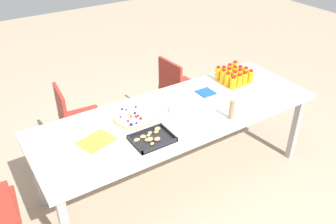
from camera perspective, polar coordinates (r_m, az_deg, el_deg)
The scene contains 26 objects.
ground_plane at distance 3.57m, azimuth 1.40°, elevation -10.41°, with size 12.00×12.00×0.00m, color tan.
party_table at distance 3.14m, azimuth 1.57°, elevation -0.96°, with size 2.52×0.88×0.76m.
chair_near_right at distance 3.62m, azimuth -14.44°, elevation -0.84°, with size 0.44×0.44×0.83m.
chair_near_left at distance 4.07m, azimuth 1.61°, elevation 4.16°, with size 0.44×0.44×0.83m.
juice_bottle_0 at distance 3.78m, azimuth 10.52°, elevation 6.84°, with size 0.06×0.06×0.15m.
juice_bottle_1 at distance 3.72m, azimuth 9.73°, elevation 6.48°, with size 0.06×0.06×0.14m.
juice_bottle_2 at distance 3.69m, azimuth 8.81°, elevation 6.20°, with size 0.06×0.06×0.13m.
juice_bottle_3 at distance 3.64m, azimuth 7.93°, elevation 6.07°, with size 0.06×0.06×0.15m.
juice_bottle_4 at distance 3.72m, azimuth 11.35°, elevation 6.23°, with size 0.06×0.06×0.13m.
juice_bottle_5 at distance 3.68m, azimuth 10.53°, elevation 6.07°, with size 0.06×0.06×0.15m.
juice_bottle_6 at distance 3.63m, azimuth 9.63°, elevation 5.82°, with size 0.06×0.06×0.15m.
juice_bottle_7 at distance 3.58m, azimuth 8.74°, elevation 5.57°, with size 0.06×0.06×0.15m.
juice_bottle_8 at distance 3.68m, azimuth 12.16°, elevation 5.90°, with size 0.06×0.06×0.15m.
juice_bottle_9 at distance 3.63m, azimuth 11.25°, elevation 5.64°, with size 0.06×0.06×0.14m.
juice_bottle_10 at distance 3.59m, azimuth 10.50°, elevation 5.32°, with size 0.05×0.05×0.14m.
juice_bottle_11 at distance 3.54m, azimuth 9.42°, elevation 5.08°, with size 0.06×0.06×0.14m.
juice_bottle_12 at distance 3.64m, azimuth 12.93°, elevation 5.47°, with size 0.06×0.06×0.14m.
juice_bottle_13 at distance 3.59m, azimuth 12.01°, elevation 5.16°, with size 0.06×0.06×0.14m.
juice_bottle_14 at distance 3.54m, azimuth 11.17°, elevation 4.85°, with size 0.06×0.06×0.14m.
juice_bottle_15 at distance 3.49m, azimuth 10.29°, elevation 4.52°, with size 0.06×0.06×0.13m.
fruit_pizza at distance 3.03m, azimuth -5.47°, elevation -0.76°, with size 0.35×0.35×0.05m.
snack_tray at distance 2.77m, azimuth -2.67°, elevation -4.22°, with size 0.32×0.25×0.04m.
plate_stack at distance 3.12m, azimuth 2.01°, elevation 0.49°, with size 0.20×0.20×0.03m.
napkin_stack at distance 3.41m, azimuth 6.00°, elevation 3.10°, with size 0.15×0.15×0.01m, color #194CA5.
cardboard_tube at distance 3.02m, azimuth 10.07°, elevation 0.39°, with size 0.04×0.04×0.18m, color #9E7A56.
paper_folder at distance 2.81m, azimuth -11.30°, elevation -4.52°, with size 0.26×0.20×0.01m, color yellow.
Camera 1 is at (1.49, 2.16, 2.41)m, focal length 38.42 mm.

